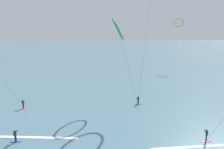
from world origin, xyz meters
TOP-DOWN VIEW (x-y plane):
  - sea_water at (0.00, 106.53)m, footprint 400.00×200.00m
  - surfer_navy at (4.77, 22.10)m, footprint 1.40×0.72m
  - surfer_crimson at (10.42, 9.42)m, footprint 1.40×0.69m
  - surfer_coral at (-15.22, 22.06)m, footprint 1.40×0.60m
  - surfer_cobalt at (-12.64, 11.39)m, footprint 1.40×0.59m
  - kite_lime at (25.00, 54.63)m, footprint 3.62×49.10m
  - kite_emerald at (1.34, 24.87)m, footprint 4.72×5.04m
  - wave_crest_mid at (10.61, 8.42)m, footprint 14.66×0.61m
  - wave_crest_far at (-11.13, 12.29)m, footprint 11.86×2.02m

SIDE VIEW (x-z plane):
  - sea_water at x=0.00m, z-range 0.00..0.08m
  - wave_crest_mid at x=10.61m, z-range 0.00..0.12m
  - wave_crest_far at x=-11.13m, z-range 0.00..0.12m
  - surfer_navy at x=4.77m, z-range -0.03..1.67m
  - surfer_crimson at x=10.42m, z-range -0.03..1.67m
  - surfer_coral at x=-15.22m, z-range -0.03..1.67m
  - surfer_cobalt at x=-12.64m, z-range -0.03..1.67m
  - kite_emerald at x=1.34m, z-range 5.69..21.06m
  - kite_lime at x=25.00m, z-range 6.77..23.47m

